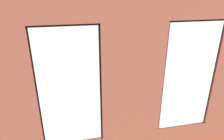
{
  "coord_description": "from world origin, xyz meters",
  "views": [
    {
      "loc": [
        1.01,
        5.43,
        3.16
      ],
      "look_at": [
        -0.08,
        0.4,
        1.04
      ],
      "focal_mm": 32.0,
      "sensor_mm": 36.0,
      "label": 1
    }
  ],
  "objects": [
    {
      "name": "potted_plant_corner_near_left",
      "position": [
        -2.5,
        -1.8,
        0.72
      ],
      "size": [
        0.98,
        1.03,
        1.39
      ],
      "color": "brown",
      "rests_on": "ground_plane"
    },
    {
      "name": "tv_flatscreen",
      "position": [
        2.69,
        0.29,
        0.9
      ],
      "size": [
        0.92,
        0.2,
        0.63
      ],
      "color": "black",
      "rests_on": "media_console"
    },
    {
      "name": "potted_plant_foreground_right",
      "position": [
        2.39,
        -1.76,
        0.43
      ],
      "size": [
        0.41,
        0.41,
        0.67
      ],
      "color": "brown",
      "rests_on": "ground_plane"
    },
    {
      "name": "media_console",
      "position": [
        2.69,
        0.29,
        0.29
      ],
      "size": [
        0.97,
        0.42,
        0.58
      ],
      "primitive_type": "cube",
      "color": "black",
      "rests_on": "ground_plane"
    },
    {
      "name": "potted_plant_by_left_couch",
      "position": [
        -1.94,
        -1.25,
        0.39
      ],
      "size": [
        0.25,
        0.25,
        0.55
      ],
      "color": "beige",
      "rests_on": "ground_plane"
    },
    {
      "name": "table_plant_small",
      "position": [
        -0.08,
        0.06,
        0.59
      ],
      "size": [
        0.16,
        0.16,
        0.26
      ],
      "color": "#9E5638",
      "rests_on": "coffee_table"
    },
    {
      "name": "candle_jar",
      "position": [
        0.19,
        0.28,
        0.5
      ],
      "size": [
        0.08,
        0.08,
        0.11
      ],
      "primitive_type": "cylinder",
      "color": "#B7333D",
      "rests_on": "coffee_table"
    },
    {
      "name": "couch_by_window",
      "position": [
        -0.11,
        1.78,
        0.33
      ],
      "size": [
        1.71,
        0.87,
        0.8
      ],
      "color": "black",
      "rests_on": "ground_plane"
    },
    {
      "name": "ground_plane",
      "position": [
        0.0,
        0.0,
        -0.05
      ],
      "size": [
        6.69,
        5.63,
        0.1
      ],
      "primitive_type": "cube",
      "color": "#99663D"
    },
    {
      "name": "cup_ceramic",
      "position": [
        -0.38,
        0.28,
        0.5
      ],
      "size": [
        0.08,
        0.08,
        0.1
      ],
      "primitive_type": "cylinder",
      "color": "#4C4C51",
      "rests_on": "coffee_table"
    },
    {
      "name": "potted_plant_near_tv",
      "position": [
        2.14,
        1.21,
        0.59
      ],
      "size": [
        0.97,
        1.04,
        1.36
      ],
      "color": "#47423D",
      "rests_on": "ground_plane"
    },
    {
      "name": "brick_wall_with_windows",
      "position": [
        -0.0,
        2.43,
        1.74
      ],
      "size": [
        6.09,
        0.3,
        3.49
      ],
      "color": "brown",
      "rests_on": "ground_plane"
    },
    {
      "name": "remote_silver",
      "position": [
        -0.27,
        0.16,
        0.46
      ],
      "size": [
        0.12,
        0.17,
        0.02
      ],
      "primitive_type": "cube",
      "rotation": [
        0.0,
        0.0,
        5.79
      ],
      "color": "#B2B2B7",
      "rests_on": "coffee_table"
    },
    {
      "name": "coffee_table",
      "position": [
        -0.27,
        0.16,
        0.4
      ],
      "size": [
        1.52,
        0.8,
        0.45
      ],
      "color": "#A87547",
      "rests_on": "ground_plane"
    },
    {
      "name": "couch_left",
      "position": [
        -2.34,
        0.13,
        0.33
      ],
      "size": [
        0.87,
        1.87,
        0.8
      ],
      "rotation": [
        0.0,
        0.0,
        1.57
      ],
      "color": "black",
      "rests_on": "ground_plane"
    },
    {
      "name": "potted_plant_beside_window_right",
      "position": [
        2.23,
        1.88,
        0.42
      ],
      "size": [
        0.41,
        0.41,
        0.69
      ],
      "color": "beige",
      "rests_on": "ground_plane"
    },
    {
      "name": "remote_gray",
      "position": [
        -0.69,
        0.02,
        0.46
      ],
      "size": [
        0.12,
        0.17,
        0.02
      ],
      "primitive_type": "cube",
      "rotation": [
        0.0,
        0.0,
        0.49
      ],
      "color": "#59595B",
      "rests_on": "coffee_table"
    },
    {
      "name": "potted_plant_between_couches",
      "position": [
        -1.42,
        1.73,
        0.55
      ],
      "size": [
        0.64,
        0.64,
        0.83
      ],
      "color": "beige",
      "rests_on": "ground_plane"
    }
  ]
}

